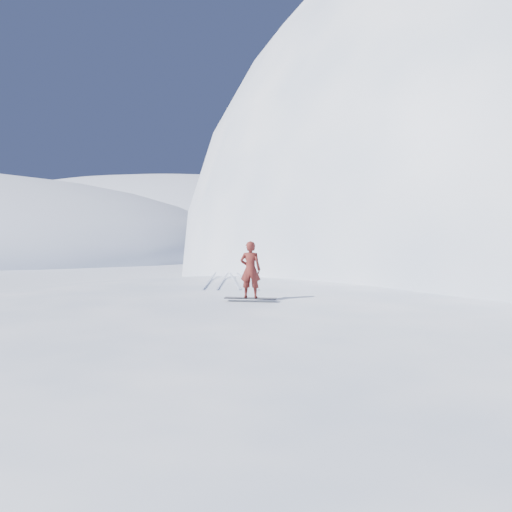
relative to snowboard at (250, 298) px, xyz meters
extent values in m
plane|color=white|center=(-0.98, 0.32, -2.41)|extent=(400.00, 400.00, 0.00)
ellipsoid|color=white|center=(0.02, 3.32, -2.41)|extent=(36.00, 28.00, 4.80)
ellipsoid|color=white|center=(9.02, 20.32, -2.41)|extent=(28.00, 24.00, 18.00)
ellipsoid|color=white|center=(-40.98, 110.32, -2.41)|extent=(140.00, 90.00, 36.00)
ellipsoid|color=white|center=(-4.98, -1.68, -2.41)|extent=(6.00, 5.40, 0.80)
ellipsoid|color=white|center=(4.02, -2.68, -2.41)|extent=(5.00, 4.50, 0.70)
ellipsoid|color=white|center=(-2.98, 6.32, -2.41)|extent=(7.00, 6.30, 1.00)
ellipsoid|color=white|center=(6.02, 4.32, -2.41)|extent=(4.00, 3.60, 0.60)
cube|color=black|center=(0.00, 0.00, 0.00)|extent=(1.41, 0.27, 0.02)
imported|color=maroon|center=(0.00, 0.00, 0.78)|extent=(0.56, 0.37, 1.53)
cube|color=silver|center=(-2.31, 4.84, 0.01)|extent=(1.05, 5.93, 0.04)
cube|color=silver|center=(-1.82, 4.84, 0.01)|extent=(0.97, 5.94, 0.04)
cube|color=silver|center=(-1.40, 4.84, 0.01)|extent=(1.57, 5.82, 0.04)
cube|color=silver|center=(-0.96, 4.84, 0.01)|extent=(1.84, 5.75, 0.04)
camera|label=1|loc=(2.18, -13.16, 1.84)|focal=35.00mm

